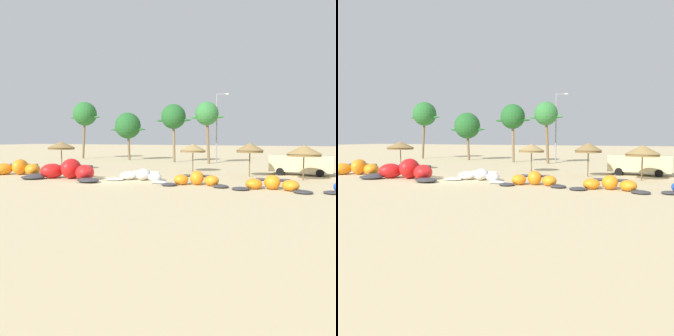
% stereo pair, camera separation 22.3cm
% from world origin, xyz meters
% --- Properties ---
extents(ground_plane, '(260.00, 260.00, 0.00)m').
position_xyz_m(ground_plane, '(0.00, 0.00, 0.00)').
color(ground_plane, '#C6B284').
extents(kite_far_left, '(6.61, 3.88, 1.43)m').
position_xyz_m(kite_far_left, '(-10.30, 0.56, 0.55)').
color(kite_far_left, '#333338').
rests_on(kite_far_left, ground).
extents(kite_left, '(7.74, 3.55, 1.67)m').
position_xyz_m(kite_left, '(-3.99, -0.25, 0.64)').
color(kite_left, '#333338').
rests_on(kite_left, ground).
extents(kite_left_of_center, '(5.67, 2.75, 0.92)m').
position_xyz_m(kite_left_of_center, '(2.03, 1.19, 0.35)').
color(kite_left_of_center, white).
rests_on(kite_left_of_center, ground).
extents(kite_center, '(4.99, 2.57, 1.01)m').
position_xyz_m(kite_center, '(6.90, 0.22, 0.39)').
color(kite_center, '#333338').
rests_on(kite_center, ground).
extents(kite_right_of_center, '(5.25, 2.39, 0.95)m').
position_xyz_m(kite_right_of_center, '(12.12, -0.00, 0.37)').
color(kite_right_of_center, '#333338').
rests_on(kite_right_of_center, ground).
extents(beach_umbrella_near_van, '(2.88, 2.88, 3.01)m').
position_xyz_m(beach_umbrella_near_van, '(-10.06, 6.29, 2.59)').
color(beach_umbrella_near_van, brown).
rests_on(beach_umbrella_near_van, ground).
extents(beach_umbrella_middle, '(2.66, 2.66, 2.80)m').
position_xyz_m(beach_umbrella_middle, '(3.61, 9.59, 2.37)').
color(beach_umbrella_middle, brown).
rests_on(beach_umbrella_middle, ground).
extents(beach_umbrella_near_palms, '(2.39, 2.39, 2.98)m').
position_xyz_m(beach_umbrella_near_palms, '(9.61, 7.12, 2.55)').
color(beach_umbrella_near_palms, brown).
rests_on(beach_umbrella_near_palms, ground).
extents(beach_umbrella_outermost, '(2.70, 2.70, 2.83)m').
position_xyz_m(beach_umbrella_outermost, '(14.00, 6.09, 2.38)').
color(beach_umbrella_outermost, brown).
rests_on(beach_umbrella_outermost, ground).
extents(parked_van, '(5.49, 2.53, 1.84)m').
position_xyz_m(parked_van, '(13.63, 10.19, 1.09)').
color(parked_van, beige).
rests_on(parked_van, ground).
extents(palm_leftmost, '(5.80, 3.86, 9.27)m').
position_xyz_m(palm_leftmost, '(-19.53, 23.70, 7.26)').
color(palm_leftmost, brown).
rests_on(palm_leftmost, ground).
extents(palm_left, '(5.95, 3.97, 7.26)m').
position_xyz_m(palm_left, '(-11.17, 23.00, 5.23)').
color(palm_left, brown).
rests_on(palm_left, ground).
extents(palm_left_of_gap, '(5.16, 3.44, 8.08)m').
position_xyz_m(palm_left_of_gap, '(-2.99, 21.22, 6.28)').
color(palm_left_of_gap, '#7F6647').
rests_on(palm_left_of_gap, ground).
extents(palm_center_left, '(4.63, 3.08, 8.13)m').
position_xyz_m(palm_center_left, '(2.01, 20.45, 6.48)').
color(palm_center_left, brown).
rests_on(palm_center_left, ground).
extents(lamppost_west, '(1.75, 0.24, 9.48)m').
position_xyz_m(lamppost_west, '(2.81, 23.15, 5.28)').
color(lamppost_west, gray).
rests_on(lamppost_west, ground).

